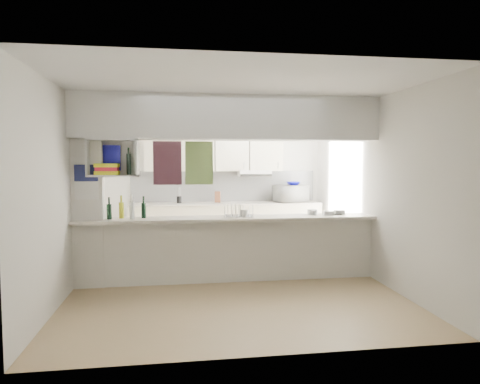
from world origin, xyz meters
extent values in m
plane|color=tan|center=(0.00, 0.00, 0.00)|extent=(4.80, 4.80, 0.00)
plane|color=white|center=(0.00, 0.00, 2.60)|extent=(4.80, 4.80, 0.00)
plane|color=silver|center=(0.00, 2.40, 1.30)|extent=(4.20, 0.00, 4.20)
plane|color=silver|center=(-2.10, 0.00, 1.30)|extent=(0.00, 4.80, 4.80)
plane|color=silver|center=(2.10, 0.00, 1.30)|extent=(0.00, 4.80, 4.80)
cube|color=silver|center=(0.00, 0.00, 0.44)|extent=(4.20, 0.15, 0.88)
cube|color=beige|center=(0.00, 0.00, 0.90)|extent=(4.20, 0.50, 0.04)
cube|color=white|center=(0.00, 0.00, 2.30)|extent=(4.20, 0.50, 0.60)
cube|color=silver|center=(-1.90, 0.00, 1.30)|extent=(0.40, 0.18, 2.60)
cube|color=#191E4C|center=(-1.90, -0.10, 1.55)|extent=(0.30, 0.01, 0.22)
cube|color=white|center=(-1.90, -0.10, 1.32)|extent=(0.30, 0.01, 0.24)
cube|color=black|center=(-0.85, 0.22, 1.68)|extent=(0.40, 0.02, 0.62)
cube|color=#186E57|center=(-0.40, 0.22, 1.68)|extent=(0.40, 0.02, 0.62)
cube|color=white|center=(-1.55, -0.10, 1.51)|extent=(0.65, 0.35, 0.02)
cube|color=white|center=(-1.55, -0.10, 1.99)|extent=(0.65, 0.35, 0.02)
cube|color=white|center=(-1.55, 0.06, 1.75)|extent=(0.65, 0.02, 0.50)
cube|color=white|center=(-1.86, -0.10, 1.75)|extent=(0.02, 0.35, 0.50)
cube|color=white|center=(-1.24, -0.10, 1.75)|extent=(0.02, 0.35, 0.50)
cube|color=yellow|center=(-1.63, -0.10, 1.55)|extent=(0.30, 0.24, 0.05)
cube|color=#BB1834|center=(-1.63, -0.10, 1.60)|extent=(0.28, 0.22, 0.05)
cube|color=yellow|center=(-1.63, -0.10, 1.65)|extent=(0.30, 0.24, 0.05)
cube|color=#0C0D8D|center=(-1.60, 0.02, 1.75)|extent=(0.26, 0.02, 0.34)
cylinder|color=black|center=(-1.35, -0.10, 1.67)|extent=(0.06, 0.06, 0.28)
cube|color=beige|center=(0.20, 2.10, 0.45)|extent=(3.60, 0.60, 0.90)
cube|color=beige|center=(0.20, 2.10, 0.91)|extent=(3.60, 0.63, 0.03)
cube|color=silver|center=(0.20, 2.38, 1.22)|extent=(3.60, 0.03, 0.60)
cube|color=beige|center=(0.00, 2.23, 1.88)|extent=(2.62, 0.34, 0.72)
cube|color=white|center=(0.75, 2.16, 1.48)|extent=(0.60, 0.46, 0.12)
cube|color=silver|center=(0.75, 1.93, 1.45)|extent=(0.60, 0.02, 0.05)
imported|color=white|center=(1.47, 2.08, 1.08)|extent=(0.69, 0.57, 0.33)
imported|color=#0C0D8D|center=(1.51, 2.08, 1.28)|extent=(0.27, 0.27, 0.07)
cube|color=silver|center=(0.15, 0.02, 0.93)|extent=(0.46, 0.37, 0.01)
cylinder|color=white|center=(0.04, 0.03, 1.04)|extent=(0.04, 0.21, 0.21)
cylinder|color=white|center=(0.11, 0.02, 1.04)|extent=(0.04, 0.21, 0.21)
cylinder|color=white|center=(0.17, 0.01, 1.04)|extent=(0.04, 0.21, 0.21)
imported|color=white|center=(0.22, -0.06, 0.98)|extent=(0.13, 0.13, 0.09)
cylinder|color=black|center=(-1.63, -0.02, 1.02)|extent=(0.07, 0.07, 0.21)
cylinder|color=black|center=(-1.63, -0.02, 1.18)|extent=(0.03, 0.03, 0.10)
cylinder|color=olive|center=(-1.48, 0.06, 1.03)|extent=(0.07, 0.07, 0.22)
cylinder|color=olive|center=(-1.48, 0.06, 1.19)|extent=(0.03, 0.03, 0.10)
cylinder|color=silver|center=(-1.33, -0.02, 1.04)|extent=(0.07, 0.07, 0.24)
cylinder|color=silver|center=(-1.33, -0.02, 1.21)|extent=(0.03, 0.03, 0.10)
cylinder|color=black|center=(-1.18, 0.06, 1.02)|extent=(0.07, 0.07, 0.21)
cylinder|color=black|center=(-1.18, 0.06, 1.18)|extent=(0.03, 0.03, 0.10)
cylinder|color=silver|center=(1.25, 0.09, 0.96)|extent=(0.15, 0.15, 0.07)
cube|color=silver|center=(1.46, -0.01, 0.95)|extent=(0.15, 0.10, 0.06)
cube|color=silver|center=(1.67, 0.09, 0.95)|extent=(0.15, 0.10, 0.06)
cube|color=black|center=(1.60, 0.02, 0.93)|extent=(0.14, 0.07, 0.01)
cylinder|color=black|center=(-0.68, 2.15, 0.98)|extent=(0.09, 0.09, 0.13)
cube|color=brown|center=(0.05, 2.18, 1.03)|extent=(0.12, 0.10, 0.21)
camera|label=1|loc=(-0.71, -5.95, 1.69)|focal=32.00mm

